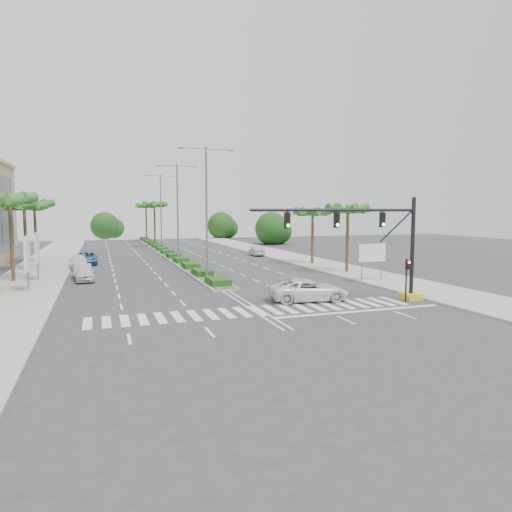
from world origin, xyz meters
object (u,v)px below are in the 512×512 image
(car_parked_d, at_px, (79,262))
(car_crossing, at_px, (309,290))
(car_parked_a, at_px, (85,273))
(car_parked_b, at_px, (83,272))
(car_parked_c, at_px, (86,258))
(car_right, at_px, (257,251))

(car_parked_d, distance_m, car_crossing, 29.84)
(car_parked_a, height_order, car_parked_b, car_parked_a)
(car_parked_c, xyz_separation_m, car_right, (22.59, 3.63, -0.09))
(car_parked_b, xyz_separation_m, car_crossing, (15.21, -16.31, 0.08))
(car_parked_d, bearing_deg, car_parked_c, 77.78)
(car_parked_b, distance_m, car_parked_c, 12.51)
(car_parked_a, xyz_separation_m, car_right, (22.35, 17.58, -0.05))
(car_parked_a, distance_m, car_parked_b, 1.45)
(car_parked_a, bearing_deg, car_right, 36.08)
(car_parked_d, bearing_deg, car_right, 16.13)
(car_parked_d, bearing_deg, car_parked_b, -86.39)
(car_parked_a, height_order, car_right, car_parked_a)
(car_parked_c, bearing_deg, car_parked_d, -102.21)
(car_parked_b, bearing_deg, car_parked_a, -86.92)
(car_right, bearing_deg, car_parked_d, 20.82)
(car_right, bearing_deg, car_parked_c, 12.71)
(car_parked_c, relative_size, car_right, 1.35)
(car_crossing, bearing_deg, car_parked_d, 39.27)
(car_parked_a, height_order, car_crossing, car_crossing)
(car_crossing, height_order, car_right, car_crossing)
(car_parked_d, xyz_separation_m, car_right, (23.30, 7.23, -0.03))
(car_parked_a, bearing_deg, car_parked_d, 93.12)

